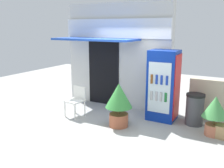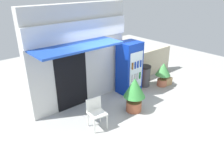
{
  "view_description": "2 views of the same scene",
  "coord_description": "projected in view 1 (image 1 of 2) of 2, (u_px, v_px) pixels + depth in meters",
  "views": [
    {
      "loc": [
        2.99,
        -5.43,
        2.51
      ],
      "look_at": [
        -0.22,
        0.36,
        0.99
      ],
      "focal_mm": 40.09,
      "sensor_mm": 36.0,
      "label": 1
    },
    {
      "loc": [
        -4.32,
        -4.21,
        3.78
      ],
      "look_at": [
        -0.15,
        0.61,
        0.82
      ],
      "focal_mm": 35.47,
      "sensor_mm": 36.0,
      "label": 2
    }
  ],
  "objects": [
    {
      "name": "drink_cooler",
      "position": [
        163.0,
        85.0,
        6.76
      ],
      "size": [
        0.76,
        0.72,
        1.91
      ],
      "color": "#0C2D9E",
      "rests_on": "ground"
    },
    {
      "name": "potted_plant_curbside",
      "position": [
        215.0,
        111.0,
        5.79
      ],
      "size": [
        0.59,
        0.59,
        0.96
      ],
      "color": "#BC6B4C",
      "rests_on": "ground"
    },
    {
      "name": "storefront_building",
      "position": [
        116.0,
        54.0,
        7.9
      ],
      "size": [
        3.51,
        1.3,
        3.22
      ],
      "color": "silver",
      "rests_on": "ground"
    },
    {
      "name": "ground",
      "position": [
        113.0,
        124.0,
        6.6
      ],
      "size": [
        16.0,
        16.0,
        0.0
      ],
      "primitive_type": "plane",
      "color": "#A3A39E"
    },
    {
      "name": "plastic_chair",
      "position": [
        77.0,
        99.0,
        7.12
      ],
      "size": [
        0.52,
        0.51,
        0.85
      ],
      "color": "white",
      "rests_on": "ground"
    },
    {
      "name": "potted_plant_near_shop",
      "position": [
        119.0,
        101.0,
        6.31
      ],
      "size": [
        0.69,
        0.69,
        1.13
      ],
      "color": "#AD5B3D",
      "rests_on": "ground"
    },
    {
      "name": "cardboard_box",
      "position": [
        224.0,
        132.0,
        5.73
      ],
      "size": [
        0.37,
        0.35,
        0.31
      ],
      "primitive_type": "cube",
      "rotation": [
        0.0,
        0.0,
        -0.14
      ],
      "color": "tan",
      "rests_on": "ground"
    },
    {
      "name": "trash_bin",
      "position": [
        195.0,
        109.0,
        6.49
      ],
      "size": [
        0.48,
        0.48,
        0.83
      ],
      "color": "#47474C",
      "rests_on": "ground"
    }
  ]
}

